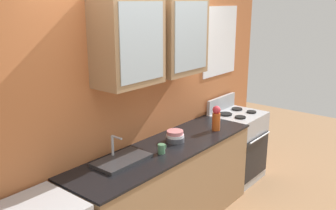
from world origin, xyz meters
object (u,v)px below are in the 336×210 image
(bowl_stack, at_px, (175,136))
(vase, at_px, (216,118))
(cup_near_sink, at_px, (162,149))
(stove_range, at_px, (237,146))
(sink_faucet, at_px, (122,159))

(bowl_stack, xyz_separation_m, vase, (0.55, -0.14, 0.09))
(bowl_stack, relative_size, cup_near_sink, 1.81)
(vase, distance_m, cup_near_sink, 0.88)
(stove_range, distance_m, vase, 0.92)
(sink_faucet, distance_m, bowl_stack, 0.69)
(sink_faucet, height_order, vase, vase)
(stove_range, relative_size, vase, 3.87)
(stove_range, bearing_deg, cup_near_sink, -177.70)
(vase, bearing_deg, bowl_stack, 165.98)
(vase, height_order, cup_near_sink, vase)
(sink_faucet, bearing_deg, stove_range, -2.65)
(sink_faucet, relative_size, vase, 1.86)
(cup_near_sink, bearing_deg, bowl_stack, 16.13)
(sink_faucet, bearing_deg, vase, -9.12)
(bowl_stack, bearing_deg, cup_near_sink, -163.87)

